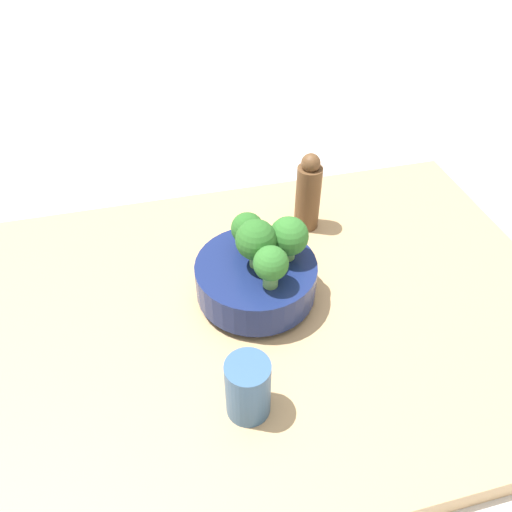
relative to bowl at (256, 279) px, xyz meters
The scene contains 9 objects.
ground_plane 0.10m from the bowl, 125.86° to the left, with size 6.00×6.00×0.00m, color silver.
table 0.08m from the bowl, 125.86° to the left, with size 1.04×0.74×0.05m.
bowl is the anchor object (origin of this frame).
broccoli_floret_center 0.09m from the bowl, 63.43° to the right, with size 0.07×0.07×0.09m.
broccoli_floret_front 0.09m from the bowl, 86.79° to the right, with size 0.06×0.06×0.07m.
broccoli_floret_back 0.09m from the bowl, 101.95° to the left, with size 0.06×0.06×0.08m.
broccoli_floret_left 0.10m from the bowl, behind, with size 0.07×0.07×0.08m.
cup 0.22m from the bowl, 73.00° to the left, with size 0.06×0.06×0.10m.
pepper_mill 0.23m from the bowl, 131.08° to the right, with size 0.05×0.05×0.17m.
Camera 1 is at (0.17, 0.56, 0.70)m, focal length 35.00 mm.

